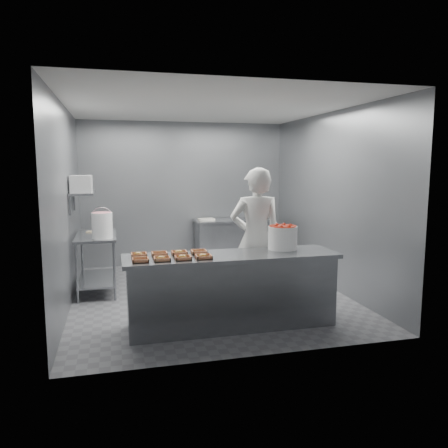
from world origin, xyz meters
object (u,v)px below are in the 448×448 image
at_px(tray_5, 159,254).
at_px(glaze_bucket, 102,225).
at_px(tray_6, 179,253).
at_px(service_counter, 232,290).
at_px(tray_1, 162,259).
at_px(tray_4, 139,255).
at_px(tray_0, 140,260).
at_px(prep_table, 97,254).
at_px(tray_7, 199,252).
at_px(strawberry_tub, 283,237).
at_px(appliance, 81,184).
at_px(worker, 256,239).
at_px(tray_3, 203,256).
at_px(tray_2, 183,257).
at_px(back_counter, 233,242).

height_order(tray_5, glaze_bucket, glaze_bucket).
bearing_deg(tray_6, service_counter, -12.97).
distance_m(tray_1, tray_4, 0.37).
relative_size(tray_0, glaze_bucket, 0.41).
height_order(prep_table, tray_7, tray_7).
height_order(service_counter, glaze_bucket, glaze_bucket).
xyz_separation_m(tray_4, strawberry_tub, (1.81, 0.01, 0.14)).
height_order(service_counter, tray_4, tray_4).
distance_m(tray_4, appliance, 1.94).
distance_m(prep_table, tray_0, 2.19).
xyz_separation_m(worker, glaze_bucket, (-2.05, 0.98, 0.13)).
bearing_deg(tray_6, tray_1, -130.18).
bearing_deg(tray_3, prep_table, 121.31).
relative_size(prep_table, tray_3, 6.40).
height_order(tray_6, appliance, appliance).
xyz_separation_m(tray_2, tray_4, (-0.48, 0.28, 0.00)).
bearing_deg(prep_table, tray_0, -75.12).
xyz_separation_m(tray_4, appliance, (-0.72, 1.63, 0.77)).
relative_size(tray_0, tray_3, 1.00).
relative_size(back_counter, glaze_bucket, 3.26).
xyz_separation_m(tray_0, tray_1, (0.24, -0.00, 0.00)).
bearing_deg(tray_3, worker, 40.06).
height_order(tray_4, glaze_bucket, glaze_bucket).
bearing_deg(glaze_bucket, tray_0, -75.43).
bearing_deg(back_counter, strawberry_tub, -93.39).
distance_m(back_counter, tray_3, 3.65).
bearing_deg(tray_2, service_counter, 12.96).
bearing_deg(tray_0, prep_table, 104.88).
relative_size(worker, appliance, 5.72).
xyz_separation_m(tray_2, worker, (1.12, 0.74, 0.05)).
distance_m(tray_3, glaze_bucket, 2.09).
distance_m(back_counter, tray_7, 3.39).
bearing_deg(worker, tray_1, 34.82).
relative_size(service_counter, tray_1, 13.88).
relative_size(tray_7, strawberry_tub, 0.51).
relative_size(tray_0, tray_7, 1.00).
bearing_deg(tray_0, back_counter, 59.55).
bearing_deg(appliance, service_counter, -42.34).
distance_m(tray_0, tray_7, 0.77).
bearing_deg(tray_6, worker, 22.19).
relative_size(prep_table, appliance, 3.54).
xyz_separation_m(tray_3, tray_4, (-0.72, 0.28, 0.00)).
bearing_deg(tray_0, tray_3, -0.00).
bearing_deg(back_counter, glaze_bucket, -145.65).
distance_m(tray_5, tray_7, 0.48).
bearing_deg(glaze_bucket, worker, -25.60).
relative_size(tray_4, tray_6, 1.00).
bearing_deg(glaze_bucket, tray_5, -64.45).
bearing_deg(service_counter, back_counter, 74.52).
bearing_deg(tray_3, tray_1, 180.00).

